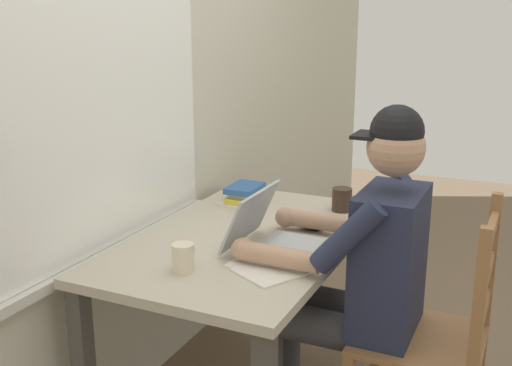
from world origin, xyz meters
TOP-DOWN VIEW (x-y plane):
  - back_wall at (-0.01, 0.47)m, footprint 6.00×0.08m
  - desk at (0.00, 0.00)m, footprint 1.25×0.77m
  - seated_person at (-0.06, -0.46)m, footprint 0.50×0.60m
  - wooden_chair at (-0.06, -0.74)m, footprint 0.42×0.42m
  - laptop at (-0.10, -0.16)m, footprint 0.33×0.32m
  - computer_mouse at (0.17, -0.21)m, footprint 0.06×0.10m
  - coffee_mug_white at (-0.39, 0.04)m, footprint 0.11×0.07m
  - coffee_mug_dark at (0.46, -0.24)m, footprint 0.12×0.09m
  - book_stack_main at (0.40, 0.20)m, footprint 0.20×0.15m
  - paper_pile_near_laptop at (0.38, 0.21)m, footprint 0.22×0.18m
  - paper_pile_back_corner at (-0.22, -0.17)m, footprint 0.22×0.20m
  - paper_pile_side at (-0.29, -0.22)m, footprint 0.26×0.26m

SIDE VIEW (x-z plane):
  - wooden_chair at x=-0.06m, z-range -0.01..0.94m
  - desk at x=0.00m, z-range 0.26..0.96m
  - seated_person at x=-0.06m, z-range 0.06..1.31m
  - paper_pile_near_laptop at x=0.38m, z-range 0.70..0.71m
  - paper_pile_side at x=-0.29m, z-range 0.70..0.71m
  - paper_pile_back_corner at x=-0.22m, z-range 0.70..0.71m
  - computer_mouse at x=0.17m, z-range 0.70..0.74m
  - book_stack_main at x=0.40m, z-range 0.70..0.78m
  - coffee_mug_white at x=-0.39m, z-range 0.70..0.80m
  - coffee_mug_dark at x=0.46m, z-range 0.70..0.80m
  - laptop at x=-0.10m, z-range 0.64..0.86m
  - back_wall at x=-0.01m, z-range 0.00..2.60m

